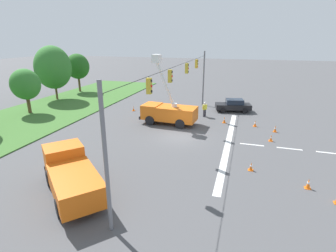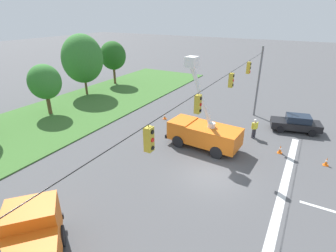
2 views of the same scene
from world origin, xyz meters
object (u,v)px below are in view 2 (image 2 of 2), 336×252
Objects in this scene: tree_east at (45,82)px; utility_truck_bucket_lift at (203,132)px; tree_east_end at (113,56)px; sedan_black at (296,123)px; traffic_cone_lane_edge_a at (165,116)px; tree_far_east at (83,59)px; traffic_cone_foreground_left at (280,149)px; road_worker at (255,127)px; traffic_cone_lane_edge_b at (326,162)px.

utility_truck_bucket_lift is at bearing -86.49° from tree_east.
sedan_black is at bearing -101.68° from tree_east_end.
tree_east is 8.71× the size of traffic_cone_lane_edge_a.
tree_east_end is at bearing 3.38° from tree_far_east.
traffic_cone_foreground_left is at bearing -99.62° from tree_far_east.
tree_far_east is 22.94m from road_worker.
tree_far_east is 1.71× the size of sedan_black.
utility_truck_bucket_lift is at bearing 139.10° from road_worker.
tree_east_end is at bearing 69.12° from road_worker.
road_worker is at bearing 69.87° from traffic_cone_lane_edge_b.
tree_far_east reaches higher than traffic_cone_lane_edge_a.
traffic_cone_lane_edge_a is 0.97× the size of traffic_cone_lane_edge_b.
tree_east_end is 16.84m from traffic_cone_lane_edge_a.
road_worker reaches higher than traffic_cone_lane_edge_a.
traffic_cone_lane_edge_b is (-0.29, -3.19, -0.03)m from traffic_cone_foreground_left.
tree_east is 23.50m from traffic_cone_foreground_left.
sedan_black is at bearing 25.34° from traffic_cone_lane_edge_b.
traffic_cone_lane_edge_a is (-0.01, 9.04, -0.70)m from road_worker.
traffic_cone_foreground_left is (-5.14, 0.62, -0.45)m from sedan_black.
utility_truck_bucket_lift is at bearing 109.21° from traffic_cone_foreground_left.
road_worker is 3.11m from traffic_cone_foreground_left.
tree_far_east is 11.22× the size of traffic_cone_foreground_left.
utility_truck_bucket_lift is 4.07× the size of road_worker.
traffic_cone_lane_edge_b is at bearing -99.11° from tree_far_east.
utility_truck_bucket_lift reaches higher than traffic_cone_lane_edge_b.
sedan_black reaches higher than traffic_cone_lane_edge_b.
sedan_black is (-5.36, -25.94, -3.49)m from tree_east_end.
traffic_cone_lane_edge_b is at bearing -95.12° from traffic_cone_foreground_left.
tree_east_end is 0.88× the size of utility_truck_bucket_lift.
traffic_cone_lane_edge_a is (-3.37, 12.11, -0.49)m from sedan_black.
traffic_cone_foreground_left is (3.06, -23.08, -3.23)m from tree_east.
tree_far_east is 6.31m from tree_east_end.
utility_truck_bucket_lift reaches higher than road_worker.
road_worker is (-2.45, -22.50, -3.75)m from tree_far_east.
traffic_cone_lane_edge_b reaches higher than traffic_cone_lane_edge_a.
tree_east_end is 30.75m from traffic_cone_lane_edge_b.
sedan_black is (0.91, -25.57, -3.96)m from tree_far_east.
sedan_black is 6.58× the size of traffic_cone_foreground_left.
tree_east is 3.06× the size of road_worker.
traffic_cone_lane_edge_a is at bearing -100.35° from tree_far_east.
tree_east_end is 10.24× the size of traffic_cone_lane_edge_a.
tree_east_end is at bearing 57.72° from traffic_cone_lane_edge_a.
utility_truck_bucket_lift is 5.01m from road_worker.
traffic_cone_lane_edge_a is at bearing 81.24° from traffic_cone_foreground_left.
tree_far_east is at bearing 80.38° from traffic_cone_foreground_left.
tree_east reaches higher than sedan_black.
tree_far_east reaches higher than road_worker.
tree_east is 0.85× the size of tree_east_end.
road_worker reaches higher than sedan_black.
tree_east is at bearing -170.60° from tree_east_end.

